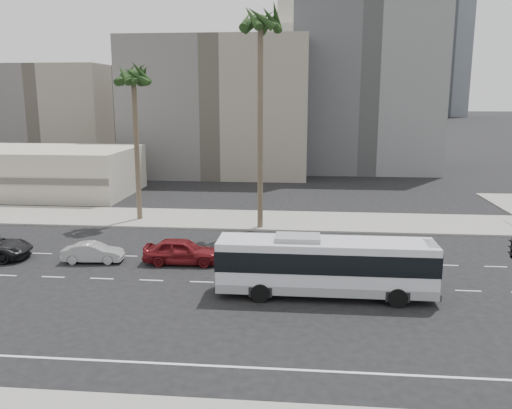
# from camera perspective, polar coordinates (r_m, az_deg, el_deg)

# --- Properties ---
(ground) EXTENTS (700.00, 700.00, 0.00)m
(ground) POSITION_cam_1_polar(r_m,az_deg,el_deg) (30.45, 5.37, -8.75)
(ground) COLOR black
(ground) RESTS_ON ground
(sidewalk_north) EXTENTS (120.00, 7.00, 0.15)m
(sidewalk_north) POSITION_cam_1_polar(r_m,az_deg,el_deg) (45.28, 5.43, -1.79)
(sidewalk_north) COLOR gray
(sidewalk_north) RESTS_ON ground
(commercial_low) EXTENTS (22.00, 12.16, 5.00)m
(commercial_low) POSITION_cam_1_polar(r_m,az_deg,el_deg) (62.70, -23.14, 3.35)
(commercial_low) COLOR #BEB4A0
(commercial_low) RESTS_ON ground
(midrise_beige_west) EXTENTS (24.00, 18.00, 18.00)m
(midrise_beige_west) POSITION_cam_1_polar(r_m,az_deg,el_deg) (74.50, -3.82, 10.46)
(midrise_beige_west) COLOR slate
(midrise_beige_west) RESTS_ON ground
(midrise_gray_center) EXTENTS (20.00, 20.00, 26.00)m
(midrise_gray_center) POSITION_cam_1_polar(r_m,az_deg,el_deg) (80.98, 11.48, 13.19)
(midrise_gray_center) COLOR #57585A
(midrise_gray_center) RESTS_ON ground
(midrise_beige_far) EXTENTS (18.00, 16.00, 15.00)m
(midrise_beige_far) POSITION_cam_1_polar(r_m,az_deg,el_deg) (87.24, -20.58, 8.95)
(midrise_beige_far) COLOR slate
(midrise_beige_far) RESTS_ON ground
(civic_tower) EXTENTS (42.00, 42.00, 129.00)m
(civic_tower) POSITION_cam_1_polar(r_m,az_deg,el_deg) (279.96, 5.24, 17.48)
(civic_tower) COLOR beige
(civic_tower) RESTS_ON ground
(highrise_right) EXTENTS (26.00, 26.00, 70.00)m
(highrise_right) POSITION_cam_1_polar(r_m,az_deg,el_deg) (263.57, 15.93, 16.62)
(highrise_right) COLOR #4B5159
(highrise_right) RESTS_ON ground
(highrise_far) EXTENTS (22.00, 22.00, 60.00)m
(highrise_far) POSITION_cam_1_polar(r_m,az_deg,el_deg) (297.56, 19.71, 14.81)
(highrise_far) COLOR #4B5159
(highrise_far) RESTS_ON ground
(city_bus) EXTENTS (11.58, 2.84, 3.32)m
(city_bus) POSITION_cam_1_polar(r_m,az_deg,el_deg) (28.55, 7.51, -6.49)
(city_bus) COLOR silver
(city_bus) RESTS_ON ground
(car_a) EXTENTS (2.13, 4.95, 1.67)m
(car_a) POSITION_cam_1_polar(r_m,az_deg,el_deg) (34.24, -8.06, -5.01)
(car_a) COLOR maroon
(car_a) RESTS_ON ground
(car_b) EXTENTS (1.68, 3.97, 1.28)m
(car_b) POSITION_cam_1_polar(r_m,az_deg,el_deg) (35.84, -17.24, -4.99)
(car_b) COLOR #A1A1A2
(car_b) RESTS_ON ground
(palm_near) EXTENTS (5.15, 5.15, 17.34)m
(palm_near) POSITION_cam_1_polar(r_m,az_deg,el_deg) (41.84, 0.49, 18.71)
(palm_near) COLOR brown
(palm_near) RESTS_ON ground
(palm_mid) EXTENTS (4.28, 4.28, 13.24)m
(palm_mid) POSITION_cam_1_polar(r_m,az_deg,el_deg) (45.57, -13.14, 13.06)
(palm_mid) COLOR brown
(palm_mid) RESTS_ON ground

